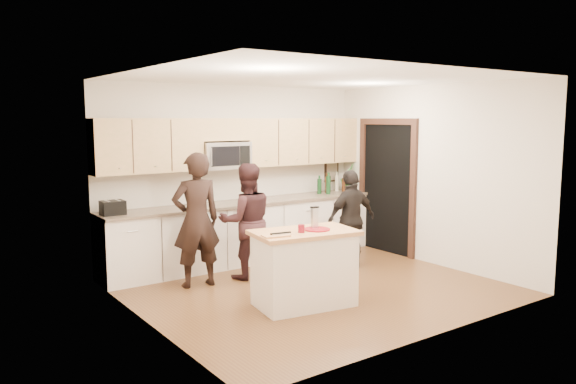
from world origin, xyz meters
TOP-DOWN VIEW (x-y plane):
  - floor at (0.00, 0.00)m, footprint 4.50×4.50m
  - room_shell at (0.00, 0.00)m, footprint 4.52×4.02m
  - back_cabinetry at (0.00, 1.69)m, footprint 4.50×0.66m
  - upper_cabinetry at (0.03, 1.83)m, footprint 4.50×0.33m
  - microwave at (-0.31, 1.80)m, footprint 0.76×0.41m
  - doorway at (2.23, 0.90)m, footprint 0.06×1.25m
  - framed_picture at (1.95, 1.98)m, footprint 0.30×0.03m
  - dish_towel at (-0.95, 1.50)m, footprint 0.34×0.60m
  - island at (-0.52, -0.48)m, footprint 1.30×0.88m
  - red_plate at (-0.38, -0.54)m, footprint 0.31×0.31m
  - box_grater at (-0.35, -0.46)m, footprint 0.09×0.06m
  - drink_glass at (-0.62, -0.55)m, footprint 0.08×0.08m
  - cutting_board at (-0.98, -0.56)m, footprint 0.32×0.22m
  - tongs at (-0.90, -0.55)m, footprint 0.25×0.07m
  - knife at (-0.91, -0.57)m, footprint 0.22×0.06m
  - toaster at (-2.05, 1.67)m, footprint 0.30×0.23m
  - bottle_cluster at (1.71, 1.73)m, footprint 0.59×0.31m
  - orchid at (2.10, 1.72)m, footprint 0.31×0.27m
  - woman_left at (-1.20, 0.96)m, footprint 0.69×0.50m
  - woman_center at (-0.46, 0.91)m, footprint 0.92×0.81m
  - woman_right at (1.08, 0.48)m, footprint 0.86×0.38m

SIDE VIEW (x-z plane):
  - floor at x=0.00m, z-range 0.00..0.00m
  - island at x=-0.52m, z-range 0.00..0.90m
  - back_cabinetry at x=0.00m, z-range 0.00..0.94m
  - woman_right at x=1.08m, z-range 0.00..1.46m
  - woman_center at x=-0.46m, z-range 0.00..1.59m
  - dish_towel at x=-0.95m, z-range 0.56..1.04m
  - woman_left at x=-1.20m, z-range 0.00..1.77m
  - red_plate at x=-0.38m, z-range 0.90..0.92m
  - cutting_board at x=-0.98m, z-range 0.90..0.92m
  - knife at x=-0.91m, z-range 0.92..0.92m
  - tongs at x=-0.90m, z-range 0.92..0.94m
  - drink_glass at x=-0.62m, z-range 0.90..0.99m
  - toaster at x=-2.05m, z-range 0.94..1.13m
  - box_grater at x=-0.35m, z-range 0.92..1.17m
  - bottle_cluster at x=1.71m, z-range 0.92..1.29m
  - doorway at x=2.23m, z-range 0.06..2.26m
  - orchid at x=2.10m, z-range 0.94..1.43m
  - framed_picture at x=1.95m, z-range 1.09..1.47m
  - microwave at x=-0.31m, z-range 1.45..1.85m
  - room_shell at x=0.00m, z-range 0.38..3.09m
  - upper_cabinetry at x=0.03m, z-range 1.47..2.22m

